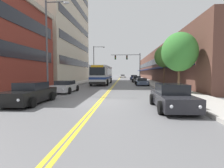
{
  "coord_description": "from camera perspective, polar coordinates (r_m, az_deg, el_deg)",
  "views": [
    {
      "loc": [
        1.7,
        -11.54,
        2.0
      ],
      "look_at": [
        -0.14,
        14.16,
        0.33
      ],
      "focal_mm": 28.0,
      "sensor_mm": 36.0,
      "label": 1
    }
  ],
  "objects": [
    {
      "name": "ground_plane",
      "position": [
        48.61,
        2.09,
        1.35
      ],
      "size": [
        240.0,
        240.0,
        0.0
      ],
      "primitive_type": "plane",
      "color": "slate"
    },
    {
      "name": "sidewalk_left",
      "position": [
        49.34,
        -6.02,
        1.47
      ],
      "size": [
        2.94,
        106.0,
        0.18
      ],
      "color": "#B2ADA5",
      "rests_on": "ground_plane"
    },
    {
      "name": "sidewalk_right",
      "position": [
        48.86,
        10.29,
        1.41
      ],
      "size": [
        2.94,
        106.0,
        0.18
      ],
      "color": "#B2ADA5",
      "rests_on": "ground_plane"
    },
    {
      "name": "centre_line",
      "position": [
        48.61,
        2.09,
        1.36
      ],
      "size": [
        0.34,
        106.0,
        0.01
      ],
      "color": "yellow",
      "rests_on": "ground_plane"
    },
    {
      "name": "office_tower_left",
      "position": [
        43.52,
        -19.45,
        20.27
      ],
      "size": [
        12.08,
        23.79,
        29.1
      ],
      "color": "beige",
      "rests_on": "ground_plane"
    },
    {
      "name": "storefront_row_right",
      "position": [
        49.79,
        16.89,
        5.48
      ],
      "size": [
        9.1,
        68.0,
        7.35
      ],
      "color": "brown",
      "rests_on": "ground_plane"
    },
    {
      "name": "city_bus",
      "position": [
        30.88,
        -3.16,
        3.27
      ],
      "size": [
        2.82,
        11.72,
        3.11
      ],
      "color": "silver",
      "rests_on": "ground_plane"
    },
    {
      "name": "car_black_parked_left_near",
      "position": [
        12.52,
        -25.02,
        -2.86
      ],
      "size": [
        1.98,
        4.61,
        1.38
      ],
      "color": "black",
      "rests_on": "ground_plane"
    },
    {
      "name": "car_silver_parked_left_mid",
      "position": [
        18.55,
        -15.2,
        -0.83
      ],
      "size": [
        2.12,
        4.58,
        1.19
      ],
      "color": "#B7B7BC",
      "rests_on": "ground_plane"
    },
    {
      "name": "car_red_parked_left_far",
      "position": [
        44.59,
        -3.73,
        1.97
      ],
      "size": [
        2.08,
        4.69,
        1.42
      ],
      "color": "maroon",
      "rests_on": "ground_plane"
    },
    {
      "name": "car_charcoal_parked_right_foreground",
      "position": [
        10.19,
        18.96,
        -4.19
      ],
      "size": [
        1.97,
        4.4,
        1.37
      ],
      "color": "#232328",
      "rests_on": "ground_plane"
    },
    {
      "name": "car_dark_grey_parked_right_mid",
      "position": [
        37.51,
        8.11,
        1.55
      ],
      "size": [
        1.99,
        4.63,
        1.3
      ],
      "color": "#38383D",
      "rests_on": "ground_plane"
    },
    {
      "name": "car_navy_parked_right_far",
      "position": [
        49.13,
        7.21,
        2.1
      ],
      "size": [
        2.19,
        4.72,
        1.37
      ],
      "color": "#19234C",
      "rests_on": "ground_plane"
    },
    {
      "name": "car_slate_blue_parked_right_end",
      "position": [
        28.3,
        9.66,
        0.72
      ],
      "size": [
        2.0,
        4.22,
        1.14
      ],
      "color": "#475675",
      "rests_on": "ground_plane"
    },
    {
      "name": "car_white_moving_lead",
      "position": [
        69.08,
        3.5,
        2.54
      ],
      "size": [
        2.1,
        4.28,
        1.25
      ],
      "color": "white",
      "rests_on": "ground_plane"
    },
    {
      "name": "traffic_signal_mast",
      "position": [
        40.42,
        5.85,
        7.39
      ],
      "size": [
        6.7,
        0.38,
        6.43
      ],
      "color": "#47474C",
      "rests_on": "ground_plane"
    },
    {
      "name": "street_lamp_left_near",
      "position": [
        17.1,
        -19.65,
        13.43
      ],
      "size": [
        2.2,
        0.28,
        8.39
      ],
      "color": "#47474C",
      "rests_on": "ground_plane"
    },
    {
      "name": "street_lamp_left_far",
      "position": [
        40.24,
        -5.42,
        7.67
      ],
      "size": [
        2.67,
        0.28,
        7.99
      ],
      "color": "#47474C",
      "rests_on": "ground_plane"
    },
    {
      "name": "street_tree_right_near",
      "position": [
        17.57,
        21.18,
        9.72
      ],
      "size": [
        3.27,
        3.27,
        5.54
      ],
      "color": "brown",
      "rests_on": "sidewalk_right"
    },
    {
      "name": "street_tree_right_mid",
      "position": [
        25.56,
        16.7,
        8.55
      ],
      "size": [
        2.72,
        2.72,
        5.55
      ],
      "color": "brown",
      "rests_on": "sidewalk_right"
    }
  ]
}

